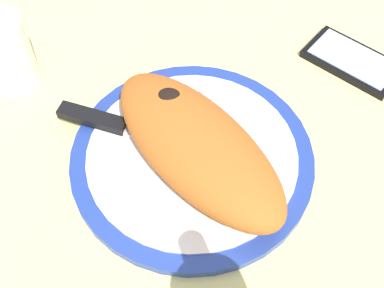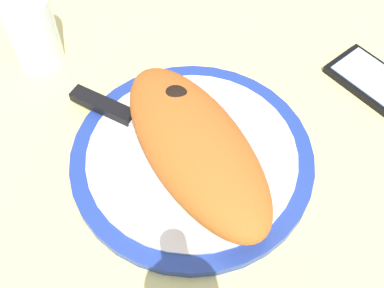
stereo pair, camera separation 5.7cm
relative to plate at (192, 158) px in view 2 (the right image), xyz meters
The scene contains 7 objects.
ground_plane 2.25cm from the plate, ahead, with size 150.00×150.00×3.00cm, color #E5D684.
plate is the anchor object (origin of this frame).
calzone 3.96cm from the plate, behind, with size 26.93×13.90×5.94cm.
fork 6.70cm from the plate, 72.61° to the right, with size 17.21×3.29×0.40cm.
knife 9.99cm from the plate, 35.42° to the left, with size 17.98×15.10×1.20cm.
smartphone 27.07cm from the plate, 86.14° to the right, with size 14.20×10.45×1.16cm.
water_glass 26.98cm from the plate, 29.17° to the left, with size 6.45×6.45×10.16cm.
Camera 2 is at (-30.01, 12.08, 50.20)cm, focal length 46.86 mm.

